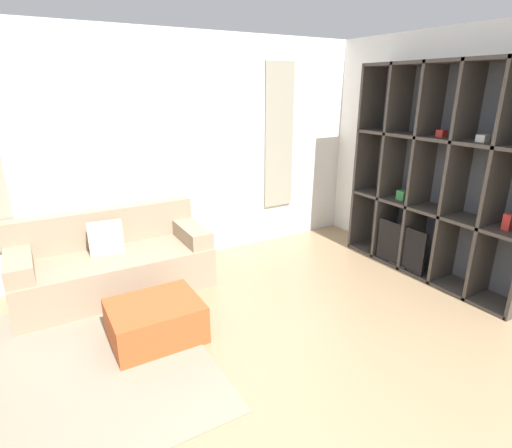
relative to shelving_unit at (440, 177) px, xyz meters
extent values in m
cube|color=white|center=(-2.62, 1.89, 0.20)|extent=(6.78, 0.07, 2.70)
cube|color=white|center=(-2.62, 1.85, 0.30)|extent=(3.07, 0.01, 1.60)
cube|color=#9E9984|center=(-0.91, 1.84, 0.30)|extent=(0.44, 0.03, 1.90)
cube|color=white|center=(0.21, 0.24, 0.20)|extent=(0.07, 4.43, 2.70)
cube|color=gray|center=(-3.89, 0.28, -1.14)|extent=(2.07, 2.24, 0.01)
cube|color=#515660|center=(0.17, -0.01, 0.03)|extent=(0.02, 2.13, 2.35)
cube|color=#3D3833|center=(-0.04, -0.65, 0.03)|extent=(0.42, 0.04, 2.35)
cube|color=#3D3833|center=(-0.04, -0.22, 0.03)|extent=(0.42, 0.04, 2.35)
cube|color=#3D3833|center=(-0.04, 0.21, 0.03)|extent=(0.42, 0.04, 2.35)
cube|color=#3D3833|center=(-0.04, 0.63, 0.03)|extent=(0.42, 0.04, 2.35)
cube|color=#3D3833|center=(-0.04, 1.06, 0.03)|extent=(0.42, 0.04, 2.35)
cube|color=#3D3833|center=(-0.04, -0.01, -1.13)|extent=(0.42, 2.13, 0.04)
cube|color=#3D3833|center=(-0.04, -0.01, -0.36)|extent=(0.42, 2.13, 0.04)
cube|color=#3D3833|center=(-0.04, -0.01, 0.42)|extent=(0.42, 2.13, 0.04)
cube|color=#3D3833|center=(-0.04, -0.01, 1.19)|extent=(0.42, 2.13, 0.04)
cube|color=black|center=(-0.21, 0.23, -0.85)|extent=(0.04, 0.68, 0.52)
cube|color=black|center=(-0.19, 0.23, -1.10)|extent=(0.10, 0.24, 0.03)
cube|color=white|center=(-0.06, -0.43, 0.47)|extent=(0.09, 0.09, 0.07)
cylinder|color=orange|center=(-0.06, 0.40, -1.08)|extent=(0.08, 0.08, 0.07)
cube|color=#388947|center=(-0.06, 0.41, -0.29)|extent=(0.11, 0.11, 0.11)
cylinder|color=red|center=(-0.06, 0.38, -1.07)|extent=(0.08, 0.08, 0.07)
cube|color=red|center=(-0.06, -0.82, -0.27)|extent=(0.07, 0.07, 0.16)
cube|color=red|center=(-0.06, 0.02, 0.48)|extent=(0.08, 0.08, 0.07)
cube|color=gray|center=(-3.27, 1.37, -0.93)|extent=(1.95, 0.86, 0.43)
cube|color=gray|center=(-3.27, 1.71, -0.51)|extent=(1.95, 0.18, 0.41)
cube|color=gray|center=(-4.12, 1.37, -0.63)|extent=(0.24, 0.80, 0.18)
cube|color=gray|center=(-2.41, 1.37, -0.63)|extent=(0.24, 0.80, 0.18)
cube|color=beige|center=(-3.31, 1.43, -0.54)|extent=(0.35, 0.16, 0.34)
cube|color=#B74C23|center=(-3.16, 0.32, -0.98)|extent=(0.76, 0.62, 0.34)
camera|label=1|loc=(-3.91, -2.71, 0.95)|focal=28.00mm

